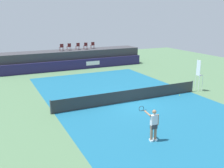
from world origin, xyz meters
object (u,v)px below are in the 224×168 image
object	(u,v)px
spectator_chair_center	(78,46)
net_post_near	(51,107)
net_post_far	(192,86)
spectator_chair_far_left	(61,47)
spectator_chair_left	(69,46)
tennis_ball	(180,95)
umpire_chair	(199,73)
spectator_chair_right	(86,46)
spectator_chair_far_right	(93,45)
tennis_player	(153,124)

from	to	relation	value
spectator_chair_center	net_post_near	distance (m)	16.92
spectator_chair_center	net_post_far	world-z (taller)	spectator_chair_center
net_post_far	net_post_near	bearing A→B (deg)	180.00
spectator_chair_far_left	spectator_chair_left	distance (m)	1.02
spectator_chair_far_left	net_post_near	xyz separation A→B (m)	(-4.84, -15.00, -2.19)
net_post_near	tennis_ball	world-z (taller)	net_post_near
spectator_chair_left	umpire_chair	distance (m)	16.83
spectator_chair_right	net_post_near	bearing A→B (deg)	-117.99
spectator_chair_left	net_post_far	distance (m)	16.67
spectator_chair_center	net_post_far	size ratio (longest dim) A/B	0.89
spectator_chair_left	spectator_chair_far_right	xyz separation A→B (m)	(3.31, 0.30, 0.00)
umpire_chair	tennis_player	distance (m)	10.92
net_post_near	tennis_ball	size ratio (longest dim) A/B	14.71
spectator_chair_center	net_post_far	distance (m)	16.31
net_post_far	umpire_chair	bearing A→B (deg)	-0.14
tennis_ball	spectator_chair_center	bearing A→B (deg)	103.02
spectator_chair_left	spectator_chair_far_right	world-z (taller)	same
umpire_chair	tennis_player	bearing A→B (deg)	-145.43
spectator_chair_right	umpire_chair	bearing A→B (deg)	-71.82
umpire_chair	net_post_near	size ratio (longest dim) A/B	2.76
spectator_chair_far_left	spectator_chair_far_right	distance (m)	4.34
net_post_far	tennis_ball	bearing A→B (deg)	-164.51
umpire_chair	tennis_player	world-z (taller)	umpire_chair
net_post_near	spectator_chair_far_left	bearing A→B (deg)	72.11
spectator_chair_far_left	spectator_chair_far_right	size ratio (longest dim) A/B	1.00
net_post_near	spectator_chair_center	bearing A→B (deg)	65.25
spectator_chair_far_left	spectator_chair_center	bearing A→B (deg)	6.21
umpire_chair	spectator_chair_far_left	bearing A→B (deg)	118.67
spectator_chair_far_right	tennis_ball	bearing A→B (deg)	-84.61
spectator_chair_left	net_post_far	xyz separation A→B (m)	(6.55, -15.17, -2.19)
spectator_chair_left	net_post_far	bearing A→B (deg)	-66.64
net_post_near	tennis_ball	distance (m)	10.68
spectator_chair_far_right	net_post_far	size ratio (longest dim) A/B	0.89
spectator_chair_far_right	net_post_near	world-z (taller)	spectator_chair_far_right
net_post_far	tennis_ball	xyz separation A→B (m)	(-1.74, -0.48, -0.46)
spectator_chair_far_left	spectator_chair_far_right	bearing A→B (deg)	6.15
spectator_chair_right	net_post_far	bearing A→B (deg)	-74.05
net_post_far	tennis_ball	distance (m)	1.86
tennis_player	spectator_chair_far_right	bearing A→B (deg)	76.78
net_post_near	spectator_chair_left	bearing A→B (deg)	68.92
spectator_chair_center	spectator_chair_right	size ratio (longest dim) A/B	1.00
spectator_chair_right	tennis_player	world-z (taller)	spectator_chair_right
umpire_chair	tennis_ball	distance (m)	2.88
spectator_chair_center	spectator_chair_right	bearing A→B (deg)	-3.73
spectator_chair_far_right	spectator_chair_center	bearing A→B (deg)	-173.91
spectator_chair_far_right	net_post_near	xyz separation A→B (m)	(-9.16, -15.47, -2.19)
spectator_chair_far_right	umpire_chair	size ratio (longest dim) A/B	0.32
spectator_chair_right	spectator_chair_far_right	size ratio (longest dim) A/B	1.00
spectator_chair_left	tennis_player	bearing A→B (deg)	-94.76
spectator_chair_far_left	net_post_far	size ratio (longest dim) A/B	0.89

